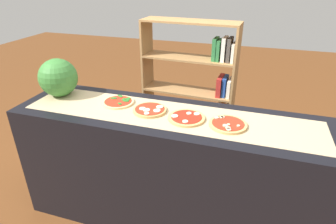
# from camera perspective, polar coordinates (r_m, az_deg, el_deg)

# --- Properties ---
(ground_plane) EXTENTS (12.00, 12.00, 0.00)m
(ground_plane) POSITION_cam_1_polar(r_m,az_deg,el_deg) (2.43, 0.00, -19.89)
(ground_plane) COLOR brown
(counter) EXTENTS (2.12, 0.58, 0.90)m
(counter) POSITION_cam_1_polar(r_m,az_deg,el_deg) (2.12, 0.00, -11.47)
(counter) COLOR black
(counter) RESTS_ON ground_plane
(parchment_paper) EXTENTS (1.96, 0.40, 0.00)m
(parchment_paper) POSITION_cam_1_polar(r_m,az_deg,el_deg) (1.88, 0.00, -0.52)
(parchment_paper) COLOR tan
(parchment_paper) RESTS_ON counter
(pizza_spinach_0) EXTENTS (0.23, 0.23, 0.02)m
(pizza_spinach_0) POSITION_cam_1_polar(r_m,az_deg,el_deg) (2.07, -9.96, 2.03)
(pizza_spinach_0) COLOR #E5C17F
(pizza_spinach_0) RESTS_ON parchment_paper
(pizza_mozzarella_1) EXTENTS (0.23, 0.23, 0.03)m
(pizza_mozzarella_1) POSITION_cam_1_polar(r_m,az_deg,el_deg) (1.92, -3.67, 0.43)
(pizza_mozzarella_1) COLOR tan
(pizza_mozzarella_1) RESTS_ON parchment_paper
(pizza_mozzarella_2) EXTENTS (0.24, 0.24, 0.02)m
(pizza_mozzarella_2) POSITION_cam_1_polar(r_m,az_deg,el_deg) (1.82, 3.73, -1.16)
(pizza_mozzarella_2) COLOR tan
(pizza_mozzarella_2) RESTS_ON parchment_paper
(pizza_mushroom_3) EXTENTS (0.23, 0.23, 0.02)m
(pizza_mushroom_3) POSITION_cam_1_polar(r_m,az_deg,el_deg) (1.78, 11.95, -2.42)
(pizza_mushroom_3) COLOR tan
(pizza_mushroom_3) RESTS_ON parchment_paper
(watermelon) EXTENTS (0.28, 0.28, 0.28)m
(watermelon) POSITION_cam_1_polar(r_m,az_deg,el_deg) (2.27, -21.23, 6.47)
(watermelon) COLOR #387A33
(watermelon) RESTS_ON counter
(bookshelf) EXTENTS (0.92, 0.31, 1.36)m
(bookshelf) POSITION_cam_1_polar(r_m,az_deg,el_deg) (2.84, 6.48, 3.06)
(bookshelf) COLOR #A87A47
(bookshelf) RESTS_ON ground_plane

